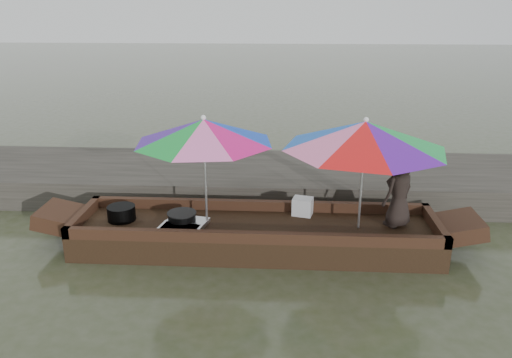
# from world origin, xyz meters

# --- Properties ---
(water) EXTENTS (80.00, 80.00, 0.00)m
(water) POSITION_xyz_m (0.00, 0.00, 0.00)
(water) COLOR #353C21
(water) RESTS_ON ground
(dock) EXTENTS (22.00, 2.20, 0.50)m
(dock) POSITION_xyz_m (0.00, 2.20, 0.25)
(dock) COLOR #2D2B26
(dock) RESTS_ON ground
(boat_hull) EXTENTS (5.03, 1.20, 0.35)m
(boat_hull) POSITION_xyz_m (0.00, 0.00, 0.17)
(boat_hull) COLOR black
(boat_hull) RESTS_ON water
(cooking_pot) EXTENTS (0.40, 0.40, 0.21)m
(cooking_pot) POSITION_xyz_m (-1.92, 0.07, 0.45)
(cooking_pot) COLOR black
(cooking_pot) RESTS_ON boat_hull
(tray_crayfish) EXTENTS (0.63, 0.49, 0.09)m
(tray_crayfish) POSITION_xyz_m (-1.01, -0.34, 0.39)
(tray_crayfish) COLOR silver
(tray_crayfish) RESTS_ON boat_hull
(tray_scallop) EXTENTS (0.64, 0.51, 0.06)m
(tray_scallop) POSITION_xyz_m (-0.97, -0.04, 0.38)
(tray_scallop) COLOR silver
(tray_scallop) RESTS_ON boat_hull
(charcoal_grill) EXTENTS (0.38, 0.38, 0.18)m
(charcoal_grill) POSITION_xyz_m (-1.02, -0.07, 0.44)
(charcoal_grill) COLOR black
(charcoal_grill) RESTS_ON boat_hull
(supply_bag) EXTENTS (0.32, 0.28, 0.26)m
(supply_bag) POSITION_xyz_m (0.66, 0.41, 0.48)
(supply_bag) COLOR silver
(supply_bag) RESTS_ON boat_hull
(vendor) EXTENTS (0.60, 0.57, 1.03)m
(vendor) POSITION_xyz_m (1.96, 0.12, 0.86)
(vendor) COLOR black
(vendor) RESTS_ON boat_hull
(umbrella_bow) EXTENTS (2.31, 2.31, 1.55)m
(umbrella_bow) POSITION_xyz_m (-0.68, 0.00, 1.12)
(umbrella_bow) COLOR blue
(umbrella_bow) RESTS_ON boat_hull
(umbrella_stern) EXTENTS (2.48, 2.48, 1.55)m
(umbrella_stern) POSITION_xyz_m (1.42, 0.00, 1.12)
(umbrella_stern) COLOR yellow
(umbrella_stern) RESTS_ON boat_hull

